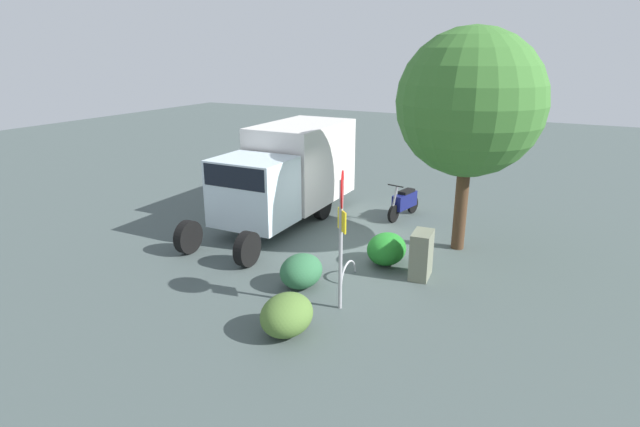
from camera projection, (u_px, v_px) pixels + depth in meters
ground_plane at (357, 247)px, 14.04m from camera, size 60.00×60.00×0.00m
box_truck_near at (288, 170)px, 15.83m from camera, size 6.95×2.30×2.95m
motorcycle at (404, 202)px, 16.36m from camera, size 1.80×0.65×1.20m
stop_sign at (342, 219)px, 10.09m from camera, size 0.71×0.33×2.98m
street_tree at (470, 104)px, 12.75m from camera, size 3.74×3.74×5.80m
utility_cabinet at (421, 255)px, 12.00m from camera, size 0.79×0.51×1.14m
bike_rack_hoop at (348, 277)px, 12.14m from camera, size 0.85×0.06×0.85m
shrub_near_sign at (387, 249)px, 12.81m from camera, size 1.17×0.96×0.80m
shrub_mid_verge at (301, 271)px, 11.56m from camera, size 1.13×0.92×0.77m
shrub_by_tree at (287, 315)px, 9.63m from camera, size 1.17×0.96×0.80m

